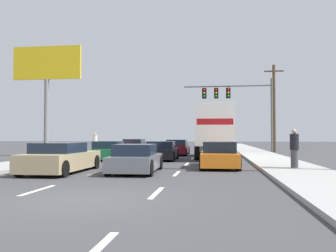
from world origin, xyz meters
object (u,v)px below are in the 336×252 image
(car_green, at_px, (108,151))
(car_red, at_px, (134,147))
(pedestrian_near_corner, at_px, (294,148))
(box_truck, at_px, (214,129))
(car_gray, at_px, (136,159))
(car_black, at_px, (161,152))
(utility_pole_mid, at_px, (274,107))
(car_tan, at_px, (61,159))
(car_orange, at_px, (219,156))
(car_maroon, at_px, (177,148))
(roadside_billboard, at_px, (47,75))
(pedestrian_mid_block, at_px, (95,143))
(traffic_signal_mast, at_px, (231,97))

(car_green, bearing_deg, car_red, 89.34)
(pedestrian_near_corner, bearing_deg, box_truck, 112.36)
(car_gray, relative_size, pedestrian_near_corner, 2.38)
(car_black, height_order, utility_pole_mid, utility_pole_mid)
(car_tan, height_order, car_gray, car_tan)
(car_green, distance_m, utility_pole_mid, 17.83)
(car_black, relative_size, car_orange, 0.89)
(car_tan, xyz_separation_m, pedestrian_near_corner, (9.91, 1.97, 0.40))
(car_maroon, height_order, car_orange, car_orange)
(roadside_billboard, xyz_separation_m, pedestrian_mid_block, (2.76, 3.22, -5.27))
(car_gray, distance_m, car_orange, 4.53)
(car_maroon, bearing_deg, roadside_billboard, -160.92)
(car_gray, height_order, pedestrian_mid_block, pedestrian_mid_block)
(box_truck, distance_m, car_orange, 7.45)
(pedestrian_near_corner, bearing_deg, car_red, 127.82)
(car_gray, height_order, car_orange, car_orange)
(pedestrian_near_corner, bearing_deg, car_green, 149.55)
(car_green, bearing_deg, pedestrian_mid_block, 115.76)
(car_gray, relative_size, car_orange, 0.89)
(car_orange, relative_size, pedestrian_mid_block, 2.73)
(car_tan, height_order, utility_pole_mid, utility_pole_mid)
(car_tan, distance_m, box_truck, 12.43)
(car_green, height_order, box_truck, box_truck)
(car_orange, xyz_separation_m, pedestrian_mid_block, (-10.23, 11.33, 0.40))
(box_truck, relative_size, pedestrian_near_corner, 5.23)
(car_red, bearing_deg, roadside_billboard, -147.47)
(car_red, xyz_separation_m, box_truck, (6.74, -4.63, 1.45))
(car_black, xyz_separation_m, utility_pole_mid, (8.94, 12.04, 3.74))
(utility_pole_mid, bearing_deg, pedestrian_mid_block, -159.86)
(car_maroon, height_order, car_gray, car_maroon)
(car_tan, bearing_deg, car_gray, 6.96)
(car_maroon, xyz_separation_m, box_truck, (3.03, -4.17, 1.45))
(traffic_signal_mast, xyz_separation_m, roadside_billboard, (-14.25, -7.88, 1.11))
(box_truck, relative_size, pedestrian_mid_block, 5.31)
(car_green, height_order, pedestrian_near_corner, pedestrian_near_corner)
(car_gray, xyz_separation_m, car_orange, (3.48, 2.89, 0.02))
(pedestrian_near_corner, bearing_deg, car_black, 137.62)
(car_orange, bearing_deg, roadside_billboard, 148.02)
(car_maroon, bearing_deg, car_red, 172.78)
(car_tan, bearing_deg, pedestrian_mid_block, 103.87)
(car_gray, bearing_deg, car_maroon, 89.23)
(car_gray, distance_m, roadside_billboard, 15.61)
(car_red, xyz_separation_m, pedestrian_mid_block, (-3.24, -0.61, 0.39))
(car_red, relative_size, box_truck, 0.51)
(car_maroon, xyz_separation_m, pedestrian_mid_block, (-6.94, -0.14, 0.39))
(car_maroon, height_order, pedestrian_near_corner, pedestrian_near_corner)
(car_red, distance_m, car_gray, 15.23)
(car_tan, bearing_deg, roadside_billboard, 119.20)
(car_black, relative_size, traffic_signal_mast, 0.50)
(car_maroon, bearing_deg, car_orange, -73.98)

